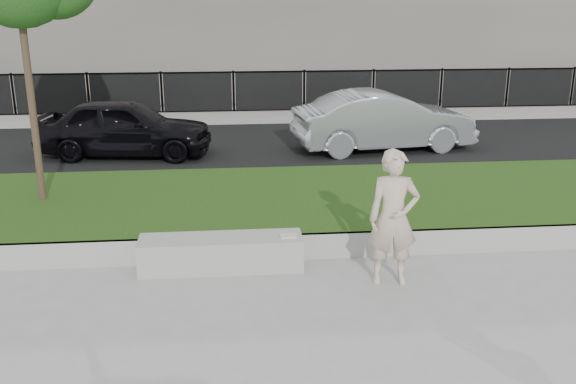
{
  "coord_description": "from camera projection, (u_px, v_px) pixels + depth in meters",
  "views": [
    {
      "loc": [
        -0.83,
        -7.94,
        3.87
      ],
      "look_at": [
        0.05,
        1.2,
        1.02
      ],
      "focal_mm": 40.0,
      "sensor_mm": 36.0,
      "label": 1
    }
  ],
  "objects": [
    {
      "name": "stone_bench",
      "position": [
        221.0,
        253.0,
        9.37
      ],
      "size": [
        2.37,
        0.59,
        0.49
      ],
      "primitive_type": "cube",
      "color": "gray",
      "rests_on": "ground"
    },
    {
      "name": "grass_kerb",
      "position": [
        285.0,
        247.0,
        9.7
      ],
      "size": [
        34.0,
        0.08,
        0.4
      ],
      "primitive_type": "cube",
      "color": "gray",
      "rests_on": "ground"
    },
    {
      "name": "far_pavement",
      "position": [
        252.0,
        115.0,
        21.12
      ],
      "size": [
        34.0,
        3.0,
        0.12
      ],
      "primitive_type": "cube",
      "color": "gray",
      "rests_on": "ground"
    },
    {
      "name": "street",
      "position": [
        259.0,
        147.0,
        16.85
      ],
      "size": [
        34.0,
        7.0,
        0.04
      ],
      "primitive_type": "cube",
      "color": "black",
      "rests_on": "ground"
    },
    {
      "name": "iron_fence",
      "position": [
        253.0,
        105.0,
        20.02
      ],
      "size": [
        32.0,
        0.3,
        1.5
      ],
      "color": "slate",
      "rests_on": "far_pavement"
    },
    {
      "name": "car_dark",
      "position": [
        125.0,
        127.0,
        15.65
      ],
      "size": [
        4.36,
        2.16,
        1.43
      ],
      "primitive_type": "imported",
      "rotation": [
        0.0,
        0.0,
        1.46
      ],
      "color": "black",
      "rests_on": "street"
    },
    {
      "name": "man",
      "position": [
        393.0,
        218.0,
        8.72
      ],
      "size": [
        0.73,
        0.51,
        1.9
      ],
      "primitive_type": "imported",
      "rotation": [
        0.0,
        0.0,
        -0.08
      ],
      "color": "#C9B19A",
      "rests_on": "ground"
    },
    {
      "name": "ground",
      "position": [
        292.0,
        289.0,
        8.77
      ],
      "size": [
        90.0,
        90.0,
        0.0
      ],
      "primitive_type": "plane",
      "color": "gray",
      "rests_on": "ground"
    },
    {
      "name": "book",
      "position": [
        288.0,
        236.0,
        9.33
      ],
      "size": [
        0.26,
        0.2,
        0.03
      ],
      "primitive_type": "cube",
      "rotation": [
        0.0,
        0.0,
        0.09
      ],
      "color": "beige",
      "rests_on": "stone_bench"
    },
    {
      "name": "car_silver",
      "position": [
        384.0,
        121.0,
        16.25
      ],
      "size": [
        4.7,
        2.16,
        1.49
      ],
      "primitive_type": "imported",
      "rotation": [
        0.0,
        0.0,
        1.7
      ],
      "color": "#9FA3A8",
      "rests_on": "street"
    },
    {
      "name": "grass_bank",
      "position": [
        275.0,
        206.0,
        11.57
      ],
      "size": [
        34.0,
        4.0,
        0.4
      ],
      "primitive_type": "cube",
      "color": "#15320C",
      "rests_on": "ground"
    }
  ]
}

